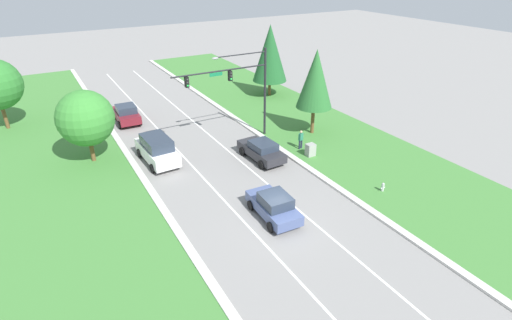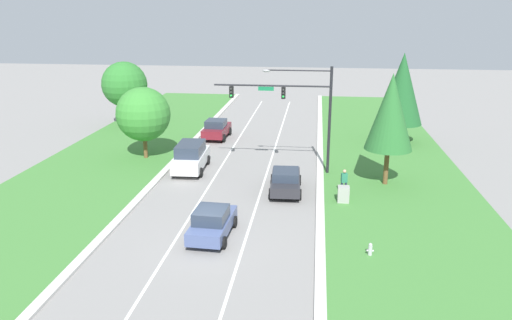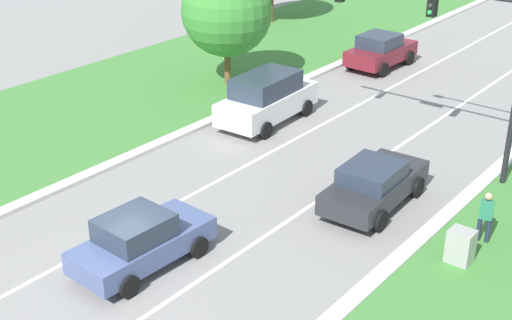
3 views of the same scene
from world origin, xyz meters
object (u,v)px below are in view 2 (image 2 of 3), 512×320
fire_hydrant (370,250)px  pedestrian (344,181)px  conifer_far_right_tree (402,89)px  conifer_near_right_tree (391,112)px  oak_near_left_tree (143,114)px  oak_far_left_tree (124,84)px  traffic_signal_mast (296,102)px  white_suv (191,156)px  utility_cabinet (343,195)px  burgundy_sedan (217,129)px  slate_blue_sedan (212,222)px  charcoal_sedan (286,180)px

fire_hydrant → pedestrian: bearing=96.1°
pedestrian → conifer_far_right_tree: bearing=-127.1°
conifer_near_right_tree → oak_near_left_tree: size_ratio=1.32×
oak_far_left_tree → traffic_signal_mast: bearing=-36.6°
conifer_far_right_tree → oak_far_left_tree: conifer_far_right_tree is taller
traffic_signal_mast → conifer_far_right_tree: (8.72, 9.39, -0.31)m
traffic_signal_mast → oak_near_left_tree: traffic_signal_mast is taller
oak_near_left_tree → pedestrian: bearing=-22.4°
fire_hydrant → conifer_near_right_tree: (2.00, 10.56, 4.68)m
white_suv → conifer_far_right_tree: bearing=28.6°
traffic_signal_mast → oak_far_left_tree: (-17.64, 13.08, -0.94)m
utility_cabinet → fire_hydrant: bearing=-81.9°
white_suv → oak_near_left_tree: size_ratio=0.88×
fire_hydrant → conifer_far_right_tree: (4.45, 21.89, 4.52)m
burgundy_sedan → utility_cabinet: (10.87, -14.79, -0.36)m
slate_blue_sedan → conifer_far_right_tree: conifer_far_right_tree is taller
slate_blue_sedan → white_suv: bearing=112.2°
pedestrian → charcoal_sedan: bearing=-15.9°
burgundy_sedan → conifer_far_right_tree: (16.31, 0.25, 3.97)m
pedestrian → conifer_near_right_tree: size_ratio=0.22×
white_suv → traffic_signal_mast: bearing=1.0°
slate_blue_sedan → fire_hydrant: bearing=-5.9°
slate_blue_sedan → pedestrian: bearing=47.7°
fire_hydrant → conifer_near_right_tree: conifer_near_right_tree is taller
traffic_signal_mast → conifer_far_right_tree: conifer_far_right_tree is taller
oak_far_left_tree → conifer_near_right_tree: bearing=-32.1°
charcoal_sedan → conifer_near_right_tree: 8.17m
white_suv → pedestrian: 11.56m
traffic_signal_mast → conifer_near_right_tree: bearing=-17.2°
white_suv → oak_far_left_tree: bearing=124.1°
utility_cabinet → conifer_near_right_tree: size_ratio=0.14×
fire_hydrant → conifer_near_right_tree: size_ratio=0.09×
pedestrian → oak_near_left_tree: size_ratio=0.30×
white_suv → slate_blue_sedan: bearing=-73.0°
burgundy_sedan → conifer_near_right_tree: (13.85, -11.08, 4.13)m
pedestrian → fire_hydrant: bearing=80.5°
fire_hydrant → oak_far_left_tree: bearing=130.6°
traffic_signal_mast → utility_cabinet: size_ratio=7.72×
white_suv → oak_far_left_tree: 17.17m
burgundy_sedan → oak_far_left_tree: size_ratio=0.66×
utility_cabinet → pedestrian: bearing=86.5°
burgundy_sedan → pedestrian: size_ratio=2.54×
charcoal_sedan → pedestrian: size_ratio=2.69×
traffic_signal_mast → conifer_far_right_tree: bearing=47.1°
pedestrian → fire_hydrant: (0.89, -8.32, -0.59)m
white_suv → conifer_near_right_tree: bearing=-8.6°
burgundy_sedan → white_suv: 9.61m
burgundy_sedan → oak_far_left_tree: oak_far_left_tree is taller
charcoal_sedan → conifer_far_right_tree: conifer_far_right_tree is taller
slate_blue_sedan → white_suv: white_suv is taller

